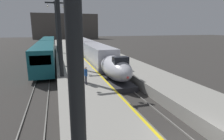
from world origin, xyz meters
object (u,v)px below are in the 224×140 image
(passenger_near_edge, at_px, (69,57))
(rolling_suitcase, at_px, (71,61))
(regional_train_adjacent, at_px, (47,49))
(passenger_mid_platform, at_px, (86,74))
(station_column_mid, at_px, (59,23))
(passenger_far_waiting, at_px, (69,60))
(station_column_distant, at_px, (56,23))
(station_column_far, at_px, (58,22))
(highspeed_train_main, at_px, (91,51))

(passenger_near_edge, relative_size, rolling_suitcase, 1.72)
(regional_train_adjacent, bearing_deg, rolling_suitcase, -71.26)
(passenger_mid_platform, bearing_deg, station_column_mid, 118.65)
(passenger_far_waiting, bearing_deg, passenger_near_edge, 84.32)
(regional_train_adjacent, relative_size, passenger_far_waiting, 21.66)
(station_column_mid, height_order, station_column_distant, station_column_distant)
(station_column_far, height_order, rolling_suitcase, station_column_far)
(station_column_mid, distance_m, passenger_near_edge, 9.06)
(highspeed_train_main, height_order, station_column_distant, station_column_distant)
(highspeed_train_main, bearing_deg, station_column_distant, 131.36)
(regional_train_adjacent, xyz_separation_m, passenger_far_waiting, (3.27, -14.72, -0.09))
(highspeed_train_main, relative_size, station_column_distant, 3.73)
(regional_train_adjacent, relative_size, station_column_far, 3.63)
(passenger_far_waiting, bearing_deg, station_column_far, 119.82)
(station_column_distant, height_order, passenger_near_edge, station_column_distant)
(station_column_far, height_order, passenger_mid_platform, station_column_far)
(station_column_mid, bearing_deg, rolling_suitcase, 78.32)
(highspeed_train_main, bearing_deg, passenger_mid_platform, -102.06)
(station_column_far, xyz_separation_m, station_column_distant, (0.00, 14.49, 0.19))
(highspeed_train_main, bearing_deg, passenger_far_waiting, -116.62)
(highspeed_train_main, distance_m, passenger_far_waiting, 10.79)
(regional_train_adjacent, distance_m, passenger_mid_platform, 23.45)
(station_column_distant, relative_size, passenger_mid_platform, 6.19)
(station_column_far, relative_size, passenger_near_edge, 5.97)
(passenger_mid_platform, relative_size, rolling_suitcase, 1.72)
(rolling_suitcase, bearing_deg, station_column_distant, 97.23)
(highspeed_train_main, relative_size, passenger_far_waiting, 23.06)
(highspeed_train_main, height_order, regional_train_adjacent, regional_train_adjacent)
(station_column_distant, bearing_deg, passenger_far_waiting, -86.27)
(station_column_distant, xyz_separation_m, rolling_suitcase, (1.64, -12.96, -5.89))
(station_column_distant, distance_m, rolling_suitcase, 14.33)
(passenger_far_waiting, distance_m, rolling_suitcase, 3.51)
(highspeed_train_main, height_order, rolling_suitcase, highspeed_train_main)
(station_column_mid, relative_size, passenger_far_waiting, 5.59)
(station_column_mid, distance_m, passenger_far_waiting, 6.62)
(passenger_mid_platform, xyz_separation_m, passenger_far_waiting, (-0.99, 8.33, 0.00))
(highspeed_train_main, bearing_deg, rolling_suitcase, -124.23)
(regional_train_adjacent, height_order, passenger_far_waiting, regional_train_adjacent)
(passenger_far_waiting, height_order, rolling_suitcase, passenger_far_waiting)
(highspeed_train_main, bearing_deg, regional_train_adjacent, 147.92)
(passenger_mid_platform, xyz_separation_m, rolling_suitcase, (-0.41, 11.73, -0.69))
(station_column_far, xyz_separation_m, passenger_near_edge, (1.37, 1.21, -5.02))
(highspeed_train_main, height_order, passenger_mid_platform, highspeed_train_main)
(highspeed_train_main, distance_m, passenger_near_edge, 7.98)
(rolling_suitcase, bearing_deg, highspeed_train_main, 55.77)
(highspeed_train_main, height_order, passenger_far_waiting, highspeed_train_main)
(highspeed_train_main, xyz_separation_m, regional_train_adjacent, (-8.10, 5.08, 0.21))
(station_column_distant, distance_m, passenger_mid_platform, 25.31)
(station_column_mid, xyz_separation_m, station_column_distant, (0.00, 20.91, 0.53))
(regional_train_adjacent, height_order, passenger_near_edge, regional_train_adjacent)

